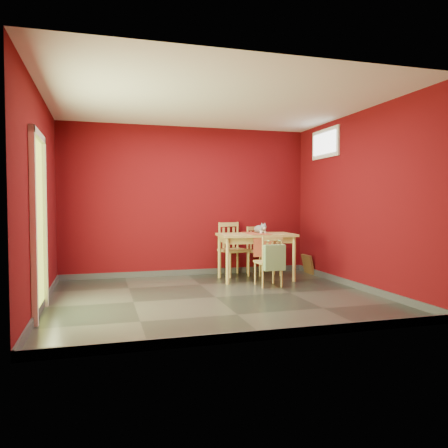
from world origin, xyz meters
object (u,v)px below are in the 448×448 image
object	(u,v)px
dining_table	(256,239)
chair_far_left	(233,248)
cat	(260,228)
chair_far_right	(259,250)
chair_near	(269,261)
tote_bag	(274,257)
picture_frame	(308,264)

from	to	relation	value
dining_table	chair_far_left	size ratio (longest dim) A/B	1.36
dining_table	cat	bearing A→B (deg)	42.32
dining_table	chair_far_right	bearing A→B (deg)	64.40
chair_far_left	chair_near	size ratio (longest dim) A/B	1.21
chair_far_right	tote_bag	bearing A→B (deg)	-101.48
chair_far_left	tote_bag	distance (m)	1.40
picture_frame	tote_bag	bearing A→B (deg)	-134.44
chair_near	cat	size ratio (longest dim) A/B	2.05
picture_frame	dining_table	bearing A→B (deg)	-162.30
dining_table	tote_bag	xyz separation A→B (m)	(0.00, -0.81, -0.22)
chair_far_left	picture_frame	world-z (taller)	chair_far_left
dining_table	tote_bag	distance (m)	0.84
chair_far_right	picture_frame	world-z (taller)	chair_far_right
chair_far_left	cat	world-z (taller)	cat
chair_near	cat	distance (m)	0.87
cat	picture_frame	size ratio (longest dim) A/B	1.09
chair_far_left	chair_far_right	bearing A→B (deg)	4.60
cat	picture_frame	world-z (taller)	cat
cat	chair_far_left	bearing A→B (deg)	136.57
chair_far_right	tote_bag	size ratio (longest dim) A/B	1.90
chair_near	picture_frame	bearing A→B (deg)	40.17
dining_table	picture_frame	xyz separation A→B (m)	(1.17, 0.37, -0.52)
tote_bag	picture_frame	size ratio (longest dim) A/B	1.31
chair_far_right	cat	bearing A→B (deg)	-109.70
dining_table	chair_near	bearing A→B (deg)	-90.09
tote_bag	picture_frame	distance (m)	1.69
dining_table	chair_near	xyz separation A→B (m)	(-0.00, -0.61, -0.29)
chair_far_left	picture_frame	size ratio (longest dim) A/B	2.72
picture_frame	chair_near	bearing A→B (deg)	-139.83
chair_far_left	cat	size ratio (longest dim) A/B	2.49
chair_far_left	tote_bag	world-z (taller)	chair_far_left
chair_far_right	tote_bag	world-z (taller)	chair_far_right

